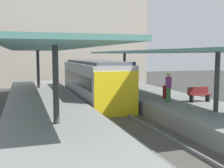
{
  "coord_description": "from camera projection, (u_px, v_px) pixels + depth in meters",
  "views": [
    {
      "loc": [
        -5.03,
        -15.87,
        3.74
      ],
      "look_at": [
        0.57,
        1.41,
        1.81
      ],
      "focal_mm": 44.42,
      "sensor_mm": 36.0,
      "label": 1
    }
  ],
  "objects": [
    {
      "name": "platform_sign",
      "position": [
        130.0,
        70.0,
        20.4
      ],
      "size": [
        0.9,
        0.08,
        2.21
      ],
      "color": "#262628",
      "rests_on": "platform_right"
    },
    {
      "name": "station_building_backdrop",
      "position": [
        73.0,
        41.0,
        35.7
      ],
      "size": [
        18.0,
        6.0,
        11.0
      ],
      "primitive_type": "cube",
      "color": "#A89E8E",
      "rests_on": "ground_plane"
    },
    {
      "name": "platform_right",
      "position": [
        166.0,
        104.0,
        18.07
      ],
      "size": [
        4.4,
        28.0,
        1.0
      ],
      "primitive_type": "cube",
      "color": "gray",
      "rests_on": "ground_plane"
    },
    {
      "name": "platform_left",
      "position": [
        47.0,
        112.0,
        15.74
      ],
      "size": [
        4.4,
        28.0,
        1.0
      ],
      "primitive_type": "cube",
      "color": "gray",
      "rests_on": "ground_plane"
    },
    {
      "name": "commuter_train",
      "position": [
        93.0,
        82.0,
        20.7
      ],
      "size": [
        2.78,
        10.82,
        3.1
      ],
      "color": "#ADADB2",
      "rests_on": "track_ballast"
    },
    {
      "name": "rail_near_side",
      "position": [
        99.0,
        112.0,
        16.7
      ],
      "size": [
        0.08,
        28.0,
        0.14
      ],
      "primitive_type": "cube",
      "color": "slate",
      "rests_on": "track_ballast"
    },
    {
      "name": "canopy_left",
      "position": [
        43.0,
        48.0,
        16.68
      ],
      "size": [
        4.18,
        21.0,
        3.27
      ],
      "color": "#333335",
      "rests_on": "platform_left"
    },
    {
      "name": "litter_bin",
      "position": [
        166.0,
        92.0,
        17.46
      ],
      "size": [
        0.44,
        0.44,
        0.8
      ],
      "primitive_type": "cylinder",
      "color": "maroon",
      "rests_on": "platform_right"
    },
    {
      "name": "rail_far_side",
      "position": [
        121.0,
        111.0,
        17.15
      ],
      "size": [
        0.08,
        28.0,
        0.14
      ],
      "primitive_type": "cube",
      "color": "slate",
      "rests_on": "track_ballast"
    },
    {
      "name": "platform_bench",
      "position": [
        199.0,
        94.0,
        16.15
      ],
      "size": [
        1.4,
        0.41,
        0.86
      ],
      "color": "black",
      "rests_on": "platform_right"
    },
    {
      "name": "canopy_right",
      "position": [
        157.0,
        52.0,
        19.03
      ],
      "size": [
        4.18,
        21.0,
        3.02
      ],
      "color": "#333335",
      "rests_on": "platform_right"
    },
    {
      "name": "track_ballast",
      "position": [
        110.0,
        114.0,
        16.94
      ],
      "size": [
        3.2,
        28.0,
        0.2
      ],
      "primitive_type": "cube",
      "color": "#4C4742",
      "rests_on": "ground_plane"
    },
    {
      "name": "passenger_mid_platform",
      "position": [
        168.0,
        87.0,
        16.15
      ],
      "size": [
        0.36,
        0.36,
        1.66
      ],
      "color": "#386B3D",
      "rests_on": "platform_right"
    },
    {
      "name": "ground_plane",
      "position": [
        110.0,
        116.0,
        16.95
      ],
      "size": [
        80.0,
        80.0,
        0.0
      ],
      "primitive_type": "plane",
      "color": "#383835"
    }
  ]
}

